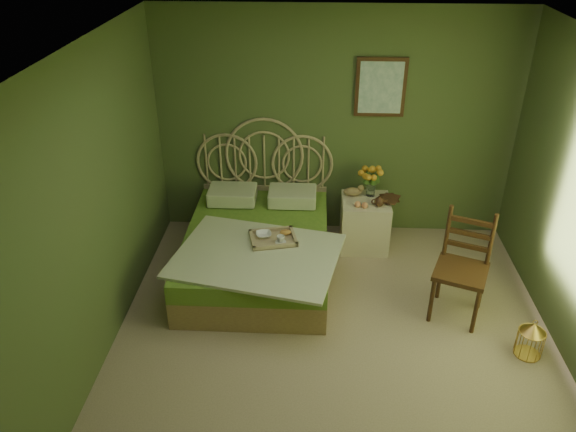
# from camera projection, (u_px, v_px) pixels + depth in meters

# --- Properties ---
(floor) EXTENTS (4.50, 4.50, 0.00)m
(floor) POSITION_uv_depth(u_px,v_px,m) (334.00, 355.00, 4.94)
(floor) COLOR tan
(floor) RESTS_ON ground
(ceiling) EXTENTS (4.50, 4.50, 0.00)m
(ceiling) POSITION_uv_depth(u_px,v_px,m) (350.00, 58.00, 3.66)
(ceiling) COLOR silver
(ceiling) RESTS_ON wall_back
(wall_back) EXTENTS (4.00, 0.00, 4.00)m
(wall_back) POSITION_uv_depth(u_px,v_px,m) (335.00, 126.00, 6.26)
(wall_back) COLOR #4B592E
(wall_back) RESTS_ON floor
(wall_left) EXTENTS (0.00, 4.50, 4.50)m
(wall_left) POSITION_uv_depth(u_px,v_px,m) (85.00, 222.00, 4.39)
(wall_left) COLOR #4B592E
(wall_left) RESTS_ON floor
(wall_art) EXTENTS (0.54, 0.04, 0.64)m
(wall_art) POSITION_uv_depth(u_px,v_px,m) (381.00, 87.00, 5.99)
(wall_art) COLOR black
(wall_art) RESTS_ON wall_back
(bed) EXTENTS (1.75, 2.21, 1.37)m
(bed) POSITION_uv_depth(u_px,v_px,m) (258.00, 245.00, 5.95)
(bed) COLOR tan
(bed) RESTS_ON floor
(nightstand) EXTENTS (0.53, 0.53, 1.02)m
(nightstand) POSITION_uv_depth(u_px,v_px,m) (365.00, 217.00, 6.35)
(nightstand) COLOR beige
(nightstand) RESTS_ON floor
(chair) EXTENTS (0.60, 0.60, 1.05)m
(chair) POSITION_uv_depth(u_px,v_px,m) (460.00, 259.00, 5.23)
(chair) COLOR black
(chair) RESTS_ON floor
(birdcage) EXTENTS (0.23, 0.23, 0.34)m
(birdcage) POSITION_uv_depth(u_px,v_px,m) (530.00, 340.00, 4.88)
(birdcage) COLOR #B7893A
(birdcage) RESTS_ON floor
(book_lower) EXTENTS (0.21, 0.25, 0.02)m
(book_lower) POSITION_uv_depth(u_px,v_px,m) (382.00, 199.00, 6.23)
(book_lower) COLOR #381E0F
(book_lower) RESTS_ON nightstand
(book_upper) EXTENTS (0.25, 0.29, 0.02)m
(book_upper) POSITION_uv_depth(u_px,v_px,m) (383.00, 198.00, 6.22)
(book_upper) COLOR #472819
(book_upper) RESTS_ON nightstand
(cereal_bowl) EXTENTS (0.19, 0.19, 0.04)m
(cereal_bowl) POSITION_uv_depth(u_px,v_px,m) (264.00, 235.00, 5.67)
(cereal_bowl) COLOR white
(cereal_bowl) RESTS_ON bed
(coffee_cup) EXTENTS (0.09, 0.09, 0.08)m
(coffee_cup) POSITION_uv_depth(u_px,v_px,m) (281.00, 239.00, 5.56)
(coffee_cup) COLOR white
(coffee_cup) RESTS_ON bed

